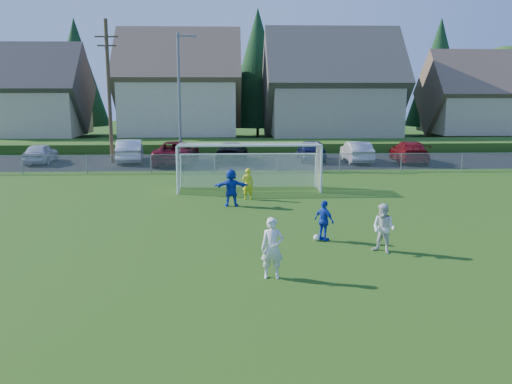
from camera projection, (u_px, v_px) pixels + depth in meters
ground at (271, 312)px, 12.92m from camera, size 160.00×160.00×0.00m
asphalt_lot at (244, 161)px, 39.91m from camera, size 60.00×60.00×0.00m
grass_embankment at (242, 145)px, 47.19m from camera, size 70.00×6.00×0.80m
soccer_ball at (316, 238)px, 18.99m from camera, size 0.22×0.22×0.22m
player_white_a at (272, 248)px, 15.11m from camera, size 0.65×0.44×1.73m
player_white_b at (384, 228)px, 17.49m from camera, size 0.99×0.98×1.61m
player_blue_a at (324, 221)px, 18.89m from camera, size 0.80×0.87×1.43m
player_blue_b at (231, 188)px, 24.52m from camera, size 1.59×0.54×1.70m
goalkeeper at (248, 184)px, 26.02m from camera, size 0.57×0.39×1.51m
car_a at (41, 153)px, 38.76m from camera, size 1.96×4.33×1.44m
car_b at (130, 151)px, 39.44m from camera, size 2.37×5.17×1.64m
car_c at (176, 153)px, 38.29m from camera, size 3.04×6.04×1.64m
car_d at (231, 152)px, 39.71m from camera, size 2.62×5.22×1.46m
car_e at (311, 150)px, 40.02m from camera, size 2.01×4.74×1.60m
car_f at (357, 152)px, 39.34m from camera, size 1.63×4.61×1.52m
car_g at (409, 152)px, 39.26m from camera, size 2.76×5.52×1.54m
soccer_goal at (249, 159)px, 28.37m from camera, size 7.42×1.90×2.50m
chainlink_fence at (246, 163)px, 34.39m from camera, size 52.06×0.06×1.20m
streetlight at (180, 95)px, 37.33m from camera, size 1.38×0.18×9.00m
utility_pole at (109, 90)px, 38.03m from camera, size 1.60×0.26×10.00m
houses_row at (260, 68)px, 53.31m from camera, size 53.90×11.45×13.27m
tree_row at (249, 74)px, 59.50m from camera, size 65.98×12.36×13.80m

